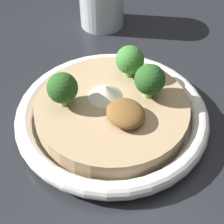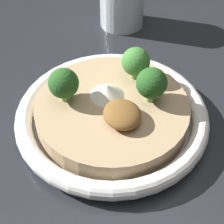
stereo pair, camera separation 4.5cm
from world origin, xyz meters
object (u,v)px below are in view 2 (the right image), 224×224
broccoli_back_right (152,84)px  broccoli_front_left (64,84)px  broccoli_back_left (136,62)px  risotto_bowl (112,114)px

broccoli_back_right → broccoli_front_left: (-0.04, -0.10, -0.00)m
broccoli_back_right → broccoli_front_left: bearing=-113.0°
broccoli_front_left → broccoli_back_left: size_ratio=1.00×
broccoli_back_right → broccoli_back_left: (-0.05, 0.00, -0.00)m
risotto_bowl → broccoli_front_left: bearing=-120.7°
broccoli_back_right → broccoli_back_left: same height
risotto_bowl → broccoli_back_left: broccoli_back_left is taller
risotto_bowl → broccoli_front_left: broccoli_front_left is taller
broccoli_front_left → broccoli_back_left: same height
broccoli_back_right → broccoli_back_left: 0.05m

